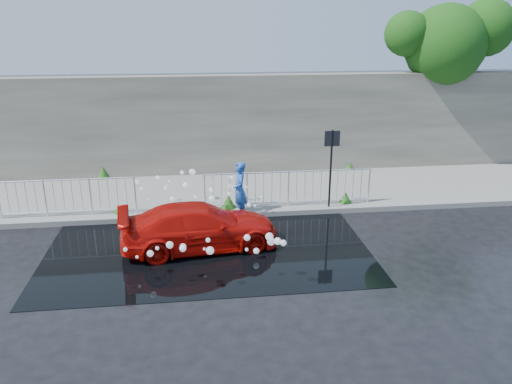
# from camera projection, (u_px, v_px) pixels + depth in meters

# --- Properties ---
(ground) EXTENTS (90.00, 90.00, 0.00)m
(ground) POSITION_uv_depth(u_px,v_px,m) (188.00, 267.00, 11.67)
(ground) COLOR black
(ground) RESTS_ON ground
(pavement) EXTENTS (30.00, 4.00, 0.15)m
(pavement) POSITION_uv_depth(u_px,v_px,m) (189.00, 194.00, 16.33)
(pavement) COLOR gray
(pavement) RESTS_ON ground
(curb) EXTENTS (30.00, 0.25, 0.16)m
(curb) POSITION_uv_depth(u_px,v_px,m) (188.00, 217.00, 14.45)
(curb) COLOR gray
(curb) RESTS_ON ground
(retaining_wall) EXTENTS (30.00, 0.60, 3.50)m
(retaining_wall) POSITION_uv_depth(u_px,v_px,m) (187.00, 126.00, 17.79)
(retaining_wall) COLOR #524F45
(retaining_wall) RESTS_ON pavement
(puddle) EXTENTS (8.00, 5.00, 0.01)m
(puddle) POSITION_uv_depth(u_px,v_px,m) (208.00, 248.00, 12.66)
(puddle) COLOR black
(puddle) RESTS_ON ground
(sign_post) EXTENTS (0.45, 0.06, 2.50)m
(sign_post) POSITION_uv_depth(u_px,v_px,m) (331.00, 156.00, 14.50)
(sign_post) COLOR black
(sign_post) RESTS_ON ground
(tree) EXTENTS (4.85, 2.94, 6.24)m
(tree) POSITION_uv_depth(u_px,v_px,m) (451.00, 41.00, 18.19)
(tree) COLOR #332114
(tree) RESTS_ON ground
(railing_left) EXTENTS (5.05, 0.05, 1.10)m
(railing_left) POSITION_uv_depth(u_px,v_px,m) (45.00, 197.00, 14.10)
(railing_left) COLOR silver
(railing_left) RESTS_ON pavement
(railing_right) EXTENTS (5.05, 0.05, 1.10)m
(railing_right) POSITION_uv_depth(u_px,v_px,m) (288.00, 187.00, 14.92)
(railing_right) COLOR silver
(railing_right) RESTS_ON pavement
(weeds) EXTENTS (12.17, 3.93, 0.41)m
(weeds) POSITION_uv_depth(u_px,v_px,m) (177.00, 192.00, 15.75)
(weeds) COLOR #144612
(weeds) RESTS_ON pavement
(water_spray) EXTENTS (3.65, 5.47, 1.06)m
(water_spray) POSITION_uv_depth(u_px,v_px,m) (213.00, 209.00, 13.08)
(water_spray) COLOR white
(water_spray) RESTS_ON ground
(red_car) EXTENTS (4.10, 2.08, 1.14)m
(red_car) POSITION_uv_depth(u_px,v_px,m) (200.00, 227.00, 12.51)
(red_car) COLOR #B30C07
(red_car) RESTS_ON ground
(person) EXTENTS (0.45, 0.63, 1.66)m
(person) POSITION_uv_depth(u_px,v_px,m) (240.00, 190.00, 14.38)
(person) COLOR #2252AC
(person) RESTS_ON ground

